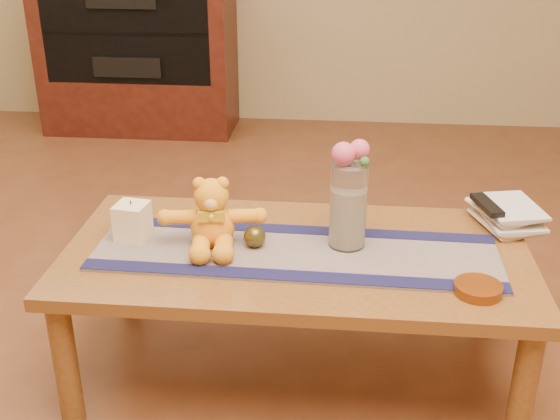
# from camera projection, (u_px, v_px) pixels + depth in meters

# --- Properties ---
(floor) EXTENTS (5.50, 5.50, 0.00)m
(floor) POSITION_uv_depth(u_px,v_px,m) (295.00, 371.00, 2.28)
(floor) COLOR #5D301A
(floor) RESTS_ON ground
(coffee_table_top) EXTENTS (1.40, 0.70, 0.04)m
(coffee_table_top) POSITION_uv_depth(u_px,v_px,m) (296.00, 256.00, 2.10)
(coffee_table_top) COLOR brown
(coffee_table_top) RESTS_ON floor
(table_leg_fl) EXTENTS (0.07, 0.07, 0.41)m
(table_leg_fl) POSITION_uv_depth(u_px,v_px,m) (65.00, 362.00, 1.99)
(table_leg_fl) COLOR brown
(table_leg_fl) RESTS_ON floor
(table_leg_fr) EXTENTS (0.07, 0.07, 0.41)m
(table_leg_fr) POSITION_uv_depth(u_px,v_px,m) (523.00, 391.00, 1.87)
(table_leg_fr) COLOR brown
(table_leg_fr) RESTS_ON floor
(table_leg_bl) EXTENTS (0.07, 0.07, 0.41)m
(table_leg_bl) POSITION_uv_depth(u_px,v_px,m) (126.00, 264.00, 2.51)
(table_leg_bl) COLOR brown
(table_leg_bl) RESTS_ON floor
(table_leg_br) EXTENTS (0.07, 0.07, 0.41)m
(table_leg_br) POSITION_uv_depth(u_px,v_px,m) (486.00, 282.00, 2.40)
(table_leg_br) COLOR brown
(table_leg_br) RESTS_ON floor
(persian_runner) EXTENTS (1.21, 0.37, 0.01)m
(persian_runner) POSITION_uv_depth(u_px,v_px,m) (296.00, 253.00, 2.06)
(persian_runner) COLOR #191A46
(persian_runner) RESTS_ON coffee_table_top
(runner_border_near) EXTENTS (1.20, 0.08, 0.00)m
(runner_border_near) POSITION_uv_depth(u_px,v_px,m) (291.00, 275.00, 1.93)
(runner_border_near) COLOR #14143D
(runner_border_near) RESTS_ON persian_runner
(runner_border_far) EXTENTS (1.20, 0.08, 0.00)m
(runner_border_far) POSITION_uv_depth(u_px,v_px,m) (300.00, 230.00, 2.19)
(runner_border_far) COLOR #14143D
(runner_border_far) RESTS_ON persian_runner
(teddy_bear) EXTENTS (0.34, 0.29, 0.21)m
(teddy_bear) POSITION_uv_depth(u_px,v_px,m) (212.00, 213.00, 2.07)
(teddy_bear) COLOR orange
(teddy_bear) RESTS_ON persian_runner
(pillar_candle) EXTENTS (0.11, 0.11, 0.11)m
(pillar_candle) POSITION_uv_depth(u_px,v_px,m) (132.00, 221.00, 2.12)
(pillar_candle) COLOR #FFE9BB
(pillar_candle) RESTS_ON persian_runner
(candle_wick) EXTENTS (0.00, 0.00, 0.01)m
(candle_wick) POSITION_uv_depth(u_px,v_px,m) (131.00, 203.00, 2.10)
(candle_wick) COLOR black
(candle_wick) RESTS_ON pillar_candle
(glass_vase) EXTENTS (0.11, 0.11, 0.26)m
(glass_vase) POSITION_uv_depth(u_px,v_px,m) (348.00, 206.00, 2.05)
(glass_vase) COLOR silver
(glass_vase) RESTS_ON persian_runner
(potpourri_fill) EXTENTS (0.09, 0.09, 0.18)m
(potpourri_fill) POSITION_uv_depth(u_px,v_px,m) (348.00, 217.00, 2.06)
(potpourri_fill) COLOR beige
(potpourri_fill) RESTS_ON glass_vase
(rose_left) EXTENTS (0.07, 0.07, 0.07)m
(rose_left) POSITION_uv_depth(u_px,v_px,m) (343.00, 154.00, 1.97)
(rose_left) COLOR #D0496C
(rose_left) RESTS_ON glass_vase
(rose_right) EXTENTS (0.06, 0.06, 0.06)m
(rose_right) POSITION_uv_depth(u_px,v_px,m) (359.00, 149.00, 1.98)
(rose_right) COLOR #D0496C
(rose_right) RESTS_ON glass_vase
(blue_flower_back) EXTENTS (0.04, 0.04, 0.04)m
(blue_flower_back) POSITION_uv_depth(u_px,v_px,m) (354.00, 151.00, 2.01)
(blue_flower_back) COLOR #5361B5
(blue_flower_back) RESTS_ON glass_vase
(blue_flower_side) EXTENTS (0.04, 0.04, 0.04)m
(blue_flower_side) POSITION_uv_depth(u_px,v_px,m) (340.00, 155.00, 2.01)
(blue_flower_side) COLOR #5361B5
(blue_flower_side) RESTS_ON glass_vase
(leaf_sprig) EXTENTS (0.03, 0.03, 0.03)m
(leaf_sprig) POSITION_uv_depth(u_px,v_px,m) (364.00, 162.00, 1.96)
(leaf_sprig) COLOR #33662D
(leaf_sprig) RESTS_ON glass_vase
(bronze_ball) EXTENTS (0.07, 0.07, 0.07)m
(bronze_ball) POSITION_uv_depth(u_px,v_px,m) (255.00, 236.00, 2.08)
(bronze_ball) COLOR #4A4118
(bronze_ball) RESTS_ON persian_runner
(book_bottom) EXTENTS (0.23, 0.26, 0.02)m
(book_bottom) POSITION_uv_depth(u_px,v_px,m) (483.00, 225.00, 2.22)
(book_bottom) COLOR beige
(book_bottom) RESTS_ON coffee_table_top
(book_lower) EXTENTS (0.20, 0.25, 0.02)m
(book_lower) POSITION_uv_depth(u_px,v_px,m) (485.00, 220.00, 2.21)
(book_lower) COLOR beige
(book_lower) RESTS_ON book_bottom
(book_upper) EXTENTS (0.24, 0.27, 0.02)m
(book_upper) POSITION_uv_depth(u_px,v_px,m) (482.00, 214.00, 2.21)
(book_upper) COLOR beige
(book_upper) RESTS_ON book_lower
(book_top) EXTENTS (0.21, 0.25, 0.02)m
(book_top) POSITION_uv_depth(u_px,v_px,m) (486.00, 209.00, 2.20)
(book_top) COLOR beige
(book_top) RESTS_ON book_upper
(tv_remote) EXTENTS (0.09, 0.17, 0.02)m
(tv_remote) POSITION_uv_depth(u_px,v_px,m) (487.00, 205.00, 2.18)
(tv_remote) COLOR black
(tv_remote) RESTS_ON book_top
(amber_dish) EXTENTS (0.16, 0.16, 0.03)m
(amber_dish) POSITION_uv_depth(u_px,v_px,m) (478.00, 289.00, 1.86)
(amber_dish) COLOR #BF5914
(amber_dish) RESTS_ON coffee_table_top
(media_cabinet) EXTENTS (1.20, 0.50, 1.10)m
(media_cabinet) POSITION_uv_depth(u_px,v_px,m) (138.00, 44.00, 4.39)
(media_cabinet) COLOR #33100B
(media_cabinet) RESTS_ON floor
(cabinet_cavity) EXTENTS (1.02, 0.03, 0.61)m
(cabinet_cavity) POSITION_uv_depth(u_px,v_px,m) (125.00, 34.00, 4.14)
(cabinet_cavity) COLOR black
(cabinet_cavity) RESTS_ON media_cabinet
(cabinet_shelf) EXTENTS (1.02, 0.20, 0.02)m
(cabinet_shelf) POSITION_uv_depth(u_px,v_px,m) (129.00, 31.00, 4.21)
(cabinet_shelf) COLOR #33100B
(cabinet_shelf) RESTS_ON media_cabinet
(stereo_lower) EXTENTS (0.42, 0.28, 0.12)m
(stereo_lower) POSITION_uv_depth(u_px,v_px,m) (133.00, 63.00, 4.31)
(stereo_lower) COLOR black
(stereo_lower) RESTS_ON media_cabinet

